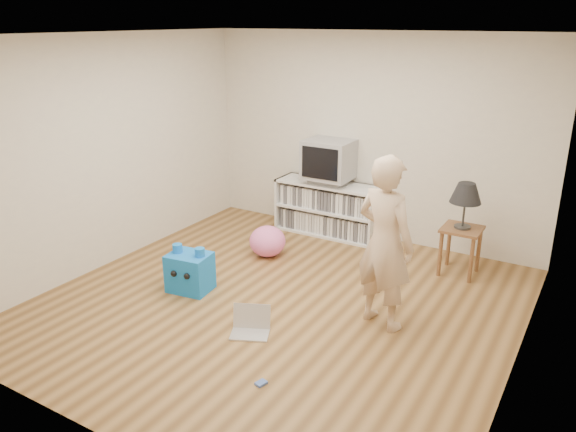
{
  "coord_description": "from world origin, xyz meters",
  "views": [
    {
      "loc": [
        2.68,
        -4.3,
        2.74
      ],
      "look_at": [
        -0.12,
        0.4,
        0.8
      ],
      "focal_mm": 35.0,
      "sensor_mm": 36.0,
      "label": 1
    }
  ],
  "objects_px": {
    "media_unit": "(329,208)",
    "laptop": "(251,325)",
    "crt_tv": "(329,159)",
    "person": "(385,243)",
    "dvd_deck": "(329,180)",
    "table_lamp": "(466,194)",
    "plush_blue": "(190,272)",
    "plush_pink": "(267,241)",
    "side_table": "(461,239)"
  },
  "relations": [
    {
      "from": "dvd_deck",
      "to": "side_table",
      "type": "relative_size",
      "value": 0.82
    },
    {
      "from": "person",
      "to": "plush_blue",
      "type": "relative_size",
      "value": 3.27
    },
    {
      "from": "table_lamp",
      "to": "plush_blue",
      "type": "relative_size",
      "value": 1.03
    },
    {
      "from": "plush_pink",
      "to": "plush_blue",
      "type": "bearing_deg",
      "value": -99.96
    },
    {
      "from": "table_lamp",
      "to": "plush_pink",
      "type": "relative_size",
      "value": 1.18
    },
    {
      "from": "media_unit",
      "to": "crt_tv",
      "type": "height_order",
      "value": "crt_tv"
    },
    {
      "from": "side_table",
      "to": "table_lamp",
      "type": "distance_m",
      "value": 0.53
    },
    {
      "from": "table_lamp",
      "to": "person",
      "type": "distance_m",
      "value": 1.52
    },
    {
      "from": "crt_tv",
      "to": "plush_pink",
      "type": "relative_size",
      "value": 1.37
    },
    {
      "from": "dvd_deck",
      "to": "table_lamp",
      "type": "relative_size",
      "value": 0.87
    },
    {
      "from": "media_unit",
      "to": "person",
      "type": "distance_m",
      "value": 2.44
    },
    {
      "from": "media_unit",
      "to": "laptop",
      "type": "xyz_separation_m",
      "value": [
        0.54,
        -2.62,
        -0.28
      ]
    },
    {
      "from": "person",
      "to": "dvd_deck",
      "type": "bearing_deg",
      "value": -34.19
    },
    {
      "from": "laptop",
      "to": "dvd_deck",
      "type": "bearing_deg",
      "value": 76.97
    },
    {
      "from": "media_unit",
      "to": "side_table",
      "type": "height_order",
      "value": "media_unit"
    },
    {
      "from": "plush_blue",
      "to": "person",
      "type": "bearing_deg",
      "value": 3.34
    },
    {
      "from": "media_unit",
      "to": "laptop",
      "type": "height_order",
      "value": "media_unit"
    },
    {
      "from": "side_table",
      "to": "table_lamp",
      "type": "relative_size",
      "value": 1.07
    },
    {
      "from": "dvd_deck",
      "to": "crt_tv",
      "type": "distance_m",
      "value": 0.29
    },
    {
      "from": "table_lamp",
      "to": "crt_tv",
      "type": "bearing_deg",
      "value": 168.74
    },
    {
      "from": "laptop",
      "to": "plush_pink",
      "type": "relative_size",
      "value": 0.98
    },
    {
      "from": "dvd_deck",
      "to": "plush_pink",
      "type": "height_order",
      "value": "dvd_deck"
    },
    {
      "from": "crt_tv",
      "to": "side_table",
      "type": "bearing_deg",
      "value": -11.26
    },
    {
      "from": "side_table",
      "to": "person",
      "type": "bearing_deg",
      "value": -102.91
    },
    {
      "from": "plush_pink",
      "to": "dvd_deck",
      "type": "bearing_deg",
      "value": 74.82
    },
    {
      "from": "laptop",
      "to": "plush_pink",
      "type": "bearing_deg",
      "value": 93.08
    },
    {
      "from": "side_table",
      "to": "laptop",
      "type": "xyz_separation_m",
      "value": [
        -1.31,
        -2.24,
        -0.35
      ]
    },
    {
      "from": "side_table",
      "to": "plush_pink",
      "type": "distance_m",
      "value": 2.24
    },
    {
      "from": "crt_tv",
      "to": "plush_pink",
      "type": "xyz_separation_m",
      "value": [
        -0.28,
        -1.04,
        -0.83
      ]
    },
    {
      "from": "person",
      "to": "table_lamp",
      "type": "bearing_deg",
      "value": -86.2
    },
    {
      "from": "table_lamp",
      "to": "plush_pink",
      "type": "height_order",
      "value": "table_lamp"
    },
    {
      "from": "table_lamp",
      "to": "media_unit",
      "type": "bearing_deg",
      "value": 168.17
    },
    {
      "from": "dvd_deck",
      "to": "plush_blue",
      "type": "relative_size",
      "value": 0.9
    },
    {
      "from": "crt_tv",
      "to": "laptop",
      "type": "bearing_deg",
      "value": -78.38
    },
    {
      "from": "dvd_deck",
      "to": "plush_blue",
      "type": "distance_m",
      "value": 2.35
    },
    {
      "from": "crt_tv",
      "to": "person",
      "type": "bearing_deg",
      "value": -50.84
    },
    {
      "from": "dvd_deck",
      "to": "table_lamp",
      "type": "bearing_deg",
      "value": -11.36
    },
    {
      "from": "person",
      "to": "laptop",
      "type": "height_order",
      "value": "person"
    },
    {
      "from": "media_unit",
      "to": "table_lamp",
      "type": "relative_size",
      "value": 2.72
    },
    {
      "from": "media_unit",
      "to": "person",
      "type": "bearing_deg",
      "value": -51.13
    },
    {
      "from": "side_table",
      "to": "laptop",
      "type": "relative_size",
      "value": 1.28
    },
    {
      "from": "side_table",
      "to": "plush_blue",
      "type": "xyz_separation_m",
      "value": [
        -2.33,
        -1.87,
        -0.2
      ]
    },
    {
      "from": "person",
      "to": "plush_pink",
      "type": "xyz_separation_m",
      "value": [
        -1.79,
        0.8,
        -0.63
      ]
    },
    {
      "from": "laptop",
      "to": "side_table",
      "type": "bearing_deg",
      "value": 35.08
    },
    {
      "from": "plush_blue",
      "to": "media_unit",
      "type": "bearing_deg",
      "value": 70.0
    },
    {
      "from": "dvd_deck",
      "to": "media_unit",
      "type": "bearing_deg",
      "value": 90.0
    },
    {
      "from": "plush_pink",
      "to": "media_unit",
      "type": "bearing_deg",
      "value": 75.03
    },
    {
      "from": "person",
      "to": "plush_blue",
      "type": "height_order",
      "value": "person"
    },
    {
      "from": "media_unit",
      "to": "plush_pink",
      "type": "xyz_separation_m",
      "value": [
        -0.28,
        -1.06,
        -0.16
      ]
    },
    {
      "from": "plush_blue",
      "to": "crt_tv",
      "type": "bearing_deg",
      "value": 69.9
    }
  ]
}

